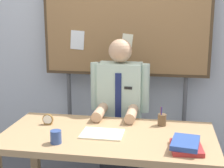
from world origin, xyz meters
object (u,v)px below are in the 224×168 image
(person, at_px, (120,118))
(coffee_mug, at_px, (56,137))
(bulletin_board, at_px, (126,15))
(desk, at_px, (108,145))
(book_stack, at_px, (186,145))
(open_notebook, at_px, (102,134))
(pen_holder, at_px, (162,120))
(desk_clock, at_px, (48,120))

(person, distance_m, coffee_mug, 0.93)
(bulletin_board, relative_size, coffee_mug, 23.96)
(desk, distance_m, bulletin_board, 1.37)
(book_stack, bearing_deg, open_notebook, 164.44)
(open_notebook, height_order, pen_holder, pen_holder)
(book_stack, distance_m, coffee_mug, 0.91)
(person, bearing_deg, desk_clock, -136.88)
(bulletin_board, distance_m, pen_holder, 1.17)
(book_stack, xyz_separation_m, coffee_mug, (-0.91, -0.05, 0.02))
(desk, distance_m, person, 0.62)
(book_stack, relative_size, open_notebook, 0.88)
(person, height_order, coffee_mug, person)
(desk_clock, xyz_separation_m, coffee_mug, (0.20, -0.36, 0.01))
(bulletin_board, xyz_separation_m, book_stack, (0.58, -1.17, -0.84))
(desk_clock, bearing_deg, desk, -13.30)
(desk_clock, distance_m, pen_holder, 0.94)
(coffee_mug, bearing_deg, person, 68.86)
(open_notebook, height_order, coffee_mug, coffee_mug)
(person, xyz_separation_m, bulletin_board, (-0.00, 0.36, 0.95))
(coffee_mug, distance_m, pen_holder, 0.89)
(pen_holder, bearing_deg, coffee_mug, -145.76)
(coffee_mug, bearing_deg, book_stack, 2.95)
(bulletin_board, relative_size, open_notebook, 7.12)
(bulletin_board, relative_size, book_stack, 8.09)
(coffee_mug, bearing_deg, desk, 35.71)
(desk_clock, bearing_deg, person, 43.12)
(desk, distance_m, desk_clock, 0.56)
(person, height_order, desk_clock, person)
(book_stack, height_order, pen_holder, pen_holder)
(open_notebook, bearing_deg, desk_clock, 163.50)
(bulletin_board, height_order, book_stack, bulletin_board)
(book_stack, bearing_deg, coffee_mug, -177.05)
(bulletin_board, xyz_separation_m, coffee_mug, (-0.33, -1.22, -0.82))
(bulletin_board, bearing_deg, open_notebook, -92.20)
(person, xyz_separation_m, open_notebook, (-0.04, -0.64, 0.09))
(bulletin_board, relative_size, pen_holder, 14.17)
(desk, height_order, book_stack, book_stack)
(desk_clock, height_order, coffee_mug, coffee_mug)
(open_notebook, relative_size, desk_clock, 3.54)
(desk, xyz_separation_m, pen_holder, (0.40, 0.26, 0.14))
(bulletin_board, distance_m, book_stack, 1.55)
(desk_clock, relative_size, pen_holder, 0.56)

